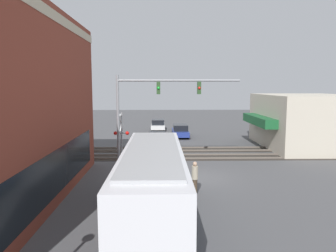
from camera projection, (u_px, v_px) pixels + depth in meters
The scene contains 12 objects.
ground_plane at pixel (199, 177), 21.04m from camera, with size 120.00×120.00×0.00m, color #4C4C4F.
shop_building at pixel (305, 121), 31.34m from camera, with size 10.67×9.14×5.03m.
city_bus at pixel (153, 182), 14.03m from camera, with size 11.15×2.59×3.22m.
traffic_signal_gantry at pixel (154, 99), 24.00m from camera, with size 0.42×9.06×6.65m.
crossing_signal at pixel (121, 133), 24.85m from camera, with size 1.41×1.18×3.81m.
rail_track_near at pixel (190, 157), 26.99m from camera, with size 2.60×60.00×0.15m.
rail_track_far at pixel (187, 150), 30.17m from camera, with size 2.60×60.00×0.15m.
parked_car_red at pixel (157, 140), 31.74m from camera, with size 4.37×1.82×1.37m.
parked_car_blue at pixel (180, 131), 37.61m from camera, with size 4.47×1.82×1.48m.
parked_car_white at pixel (158, 125), 43.78m from camera, with size 4.55×1.82×1.43m.
pedestrian_at_crossing at pixel (139, 152), 25.18m from camera, with size 0.34×0.34×1.63m.
pedestrian_near_bus at pixel (195, 178), 17.58m from camera, with size 0.34×0.34×1.83m.
Camera 1 is at (-20.43, 2.45, 5.85)m, focal length 35.00 mm.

